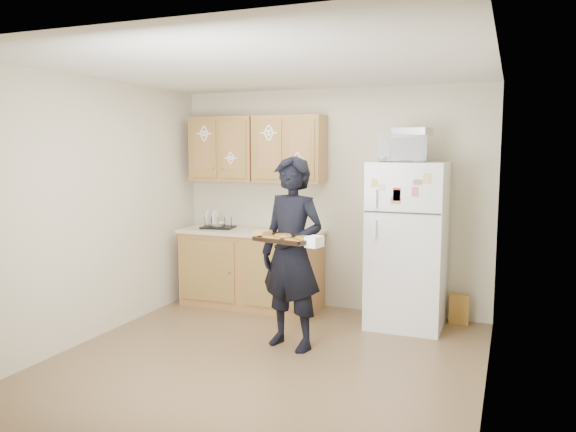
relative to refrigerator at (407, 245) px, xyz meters
The scene contains 23 objects.
floor 1.92m from the refrigerator, 123.60° to the right, with size 3.60×3.60×0.00m, color brown.
ceiling 2.38m from the refrigerator, 123.60° to the right, with size 3.60×3.60×0.00m, color silver.
wall_back 1.10m from the refrigerator, 158.72° to the left, with size 3.60×0.04×2.50m, color beige.
wall_front 3.39m from the refrigerator, 106.39° to the right, with size 3.60×0.04×2.50m, color beige.
wall_left 3.13m from the refrigerator, 152.53° to the right, with size 0.04×3.60×2.50m, color beige.
wall_right 1.71m from the refrigerator, 59.27° to the right, with size 0.04×3.60×2.50m, color beige.
refrigerator is the anchor object (origin of this frame).
base_cabinet 1.85m from the refrigerator, behind, with size 1.60×0.60×0.86m, color #9B6835.
countertop 1.80m from the refrigerator, behind, with size 1.64×0.64×0.04m, color beige.
upper_cab_left 2.41m from the refrigerator, behind, with size 0.80×0.33×0.75m, color #9B6835.
upper_cab_right 1.70m from the refrigerator, behind, with size 0.80×0.33×0.75m, color #9B6835.
cereal_box 0.89m from the refrigerator, 24.99° to the left, with size 0.20×0.07×0.32m, color gold.
person 1.35m from the refrigerator, 129.81° to the right, with size 0.64×0.42×1.77m, color black.
baking_tray 1.56m from the refrigerator, 120.79° to the right, with size 0.49×0.36×0.04m, color black.
pizza_front_left 1.68m from the refrigerator, 123.75° to the right, with size 0.16×0.16×0.02m, color orange.
pizza_front_right 1.61m from the refrigerator, 116.04° to the right, with size 0.16×0.16×0.02m, color orange.
pizza_back_left 1.53m from the refrigerator, 125.82° to the right, with size 0.16×0.16×0.02m, color orange.
pizza_back_right 1.46m from the refrigerator, 117.37° to the right, with size 0.16×0.16×0.02m, color orange.
microwave 0.99m from the refrigerator, 140.06° to the right, with size 0.48×0.32×0.27m, color white.
foil_pan 1.15m from the refrigerator, 40.92° to the right, with size 0.35×0.24×0.07m, color #B0B0B7.
dish_rack 2.23m from the refrigerator, behind, with size 0.37×0.27×0.15m, color black.
bowl 2.24m from the refrigerator, behind, with size 0.19×0.19×0.05m, color silver.
soap_bottle 1.31m from the refrigerator, behind, with size 0.10×0.10×0.21m, color white.
Camera 1 is at (1.93, -4.30, 1.84)m, focal length 35.00 mm.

